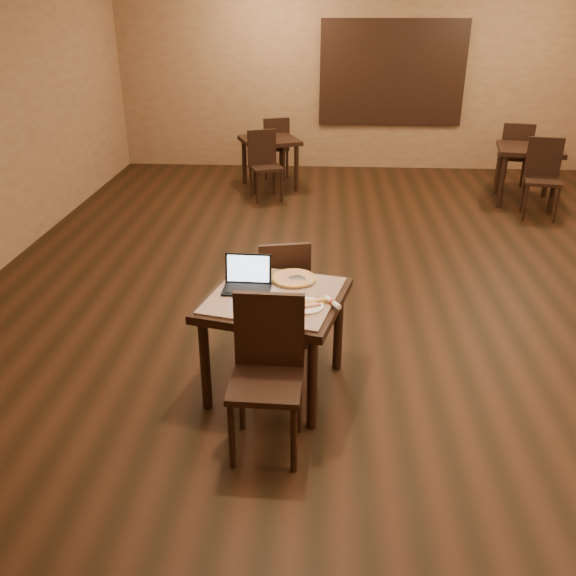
# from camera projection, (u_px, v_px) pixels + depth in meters

# --- Properties ---
(ground) EXTENTS (10.00, 10.00, 0.00)m
(ground) POSITION_uv_depth(u_px,v_px,m) (378.00, 290.00, 6.05)
(ground) COLOR black
(ground) RESTS_ON ground
(wall_back) EXTENTS (8.00, 0.02, 3.00)m
(wall_back) POSITION_uv_depth(u_px,v_px,m) (361.00, 76.00, 9.93)
(wall_back) COLOR #916E4A
(wall_back) RESTS_ON ground
(mural) EXTENTS (2.34, 0.05, 1.64)m
(mural) POSITION_uv_depth(u_px,v_px,m) (392.00, 73.00, 9.85)
(mural) COLOR #26618D
(mural) RESTS_ON wall_back
(tiled_table) EXTENTS (1.11, 1.11, 0.76)m
(tiled_table) POSITION_uv_depth(u_px,v_px,m) (275.00, 307.00, 4.27)
(tiled_table) COLOR black
(tiled_table) RESTS_ON ground
(chair_main_near) EXTENTS (0.45, 0.45, 1.01)m
(chair_main_near) POSITION_uv_depth(u_px,v_px,m) (268.00, 365.00, 3.75)
(chair_main_near) COLOR black
(chair_main_near) RESTS_ON ground
(chair_main_far) EXTENTS (0.48, 0.48, 0.93)m
(chair_main_far) POSITION_uv_depth(u_px,v_px,m) (283.00, 287.00, 4.88)
(chair_main_far) COLOR black
(chair_main_far) RESTS_ON ground
(laptop) EXTENTS (0.34, 0.27, 0.23)m
(laptop) POSITION_uv_depth(u_px,v_px,m) (247.00, 280.00, 4.30)
(laptop) COLOR black
(laptop) RESTS_ON tiled_table
(plate) EXTENTS (0.25, 0.25, 0.01)m
(plate) POSITION_uv_depth(u_px,v_px,m) (305.00, 306.00, 4.04)
(plate) COLOR white
(plate) RESTS_ON tiled_table
(pizza_slice) EXTENTS (0.27, 0.27, 0.02)m
(pizza_slice) POSITION_uv_depth(u_px,v_px,m) (305.00, 304.00, 4.04)
(pizza_slice) COLOR #F9E4A6
(pizza_slice) RESTS_ON plate
(pizza_pan) EXTENTS (0.35, 0.35, 0.01)m
(pizza_pan) POSITION_uv_depth(u_px,v_px,m) (294.00, 280.00, 4.43)
(pizza_pan) COLOR silver
(pizza_pan) RESTS_ON tiled_table
(pizza_whole) EXTENTS (0.32, 0.32, 0.02)m
(pizza_whole) POSITION_uv_depth(u_px,v_px,m) (294.00, 278.00, 4.43)
(pizza_whole) COLOR #F9E4A6
(pizza_whole) RESTS_ON pizza_pan
(spatula) EXTENTS (0.19, 0.25, 0.01)m
(spatula) POSITION_uv_depth(u_px,v_px,m) (296.00, 278.00, 4.40)
(spatula) COLOR silver
(spatula) RESTS_ON pizza_whole
(napkin_roll) EXTENTS (0.12, 0.16, 0.04)m
(napkin_roll) POSITION_uv_depth(u_px,v_px,m) (333.00, 302.00, 4.07)
(napkin_roll) COLOR white
(napkin_roll) RESTS_ON tiled_table
(other_table_a) EXTENTS (0.98, 0.98, 0.79)m
(other_table_a) POSITION_uv_depth(u_px,v_px,m) (529.00, 157.00, 8.44)
(other_table_a) COLOR black
(other_table_a) RESTS_ON ground
(other_table_a_chair_near) EXTENTS (0.51, 0.51, 1.02)m
(other_table_a_chair_near) POSITION_uv_depth(u_px,v_px,m) (543.00, 173.00, 7.93)
(other_table_a_chair_near) COLOR black
(other_table_a_chair_near) RESTS_ON ground
(other_table_a_chair_far) EXTENTS (0.51, 0.51, 1.02)m
(other_table_a_chair_far) POSITION_uv_depth(u_px,v_px,m) (515.00, 153.00, 9.01)
(other_table_a_chair_far) COLOR black
(other_table_a_chair_far) RESTS_ON ground
(other_table_b) EXTENTS (1.03, 1.03, 0.74)m
(other_table_b) POSITION_uv_depth(u_px,v_px,m) (270.00, 147.00, 9.16)
(other_table_b) COLOR black
(other_table_b) RESTS_ON ground
(other_table_b_chair_near) EXTENTS (0.54, 0.54, 0.96)m
(other_table_b_chair_near) POSITION_uv_depth(u_px,v_px,m) (264.00, 161.00, 8.68)
(other_table_b_chair_near) COLOR black
(other_table_b_chair_near) RESTS_ON ground
(other_table_b_chair_far) EXTENTS (0.54, 0.54, 0.96)m
(other_table_b_chair_far) POSITION_uv_depth(u_px,v_px,m) (275.00, 144.00, 9.70)
(other_table_b_chair_far) COLOR black
(other_table_b_chair_far) RESTS_ON ground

